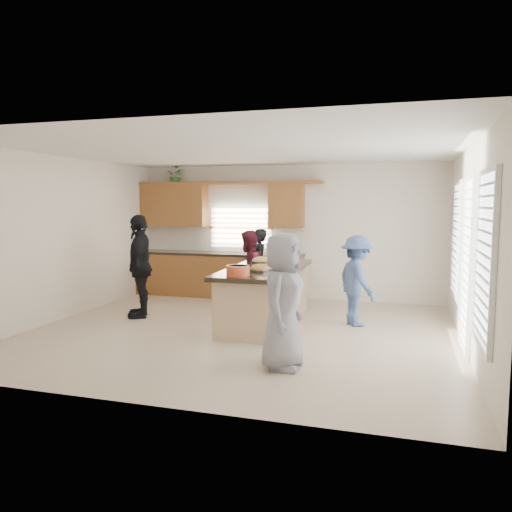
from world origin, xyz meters
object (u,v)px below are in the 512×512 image
(island, at_px, (265,297))
(woman_left_mid, at_px, (248,271))
(woman_left_back, at_px, (259,266))
(woman_right_front, at_px, (283,301))
(woman_left_front, at_px, (140,266))
(woman_right_back, at_px, (357,281))
(salad_bowl, at_px, (238,270))

(island, height_order, woman_left_mid, woman_left_mid)
(woman_left_back, bearing_deg, island, -2.06)
(island, xyz_separation_m, woman_right_front, (0.81, -2.13, 0.37))
(woman_left_back, distance_m, woman_left_front, 2.43)
(island, bearing_deg, woman_right_front, -71.28)
(woman_left_front, distance_m, woman_right_back, 3.75)
(salad_bowl, distance_m, woman_right_front, 1.42)
(woman_left_back, xyz_separation_m, woman_left_front, (-1.65, -1.78, 0.16))
(island, xyz_separation_m, woman_right_back, (1.47, 0.31, 0.29))
(woman_right_back, bearing_deg, salad_bowl, 97.09)
(woman_left_back, xyz_separation_m, woman_left_mid, (0.01, -0.73, 0.00))
(woman_right_back, bearing_deg, woman_right_front, 130.97)
(woman_left_back, bearing_deg, woman_right_back, 35.16)
(island, relative_size, woman_right_front, 1.66)
(woman_left_back, distance_m, woman_left_mid, 0.73)
(island, distance_m, woman_left_mid, 1.12)
(island, height_order, woman_right_front, woman_right_front)
(island, distance_m, salad_bowl, 1.22)
(woman_left_back, bearing_deg, woman_left_front, -65.06)
(woman_left_mid, bearing_deg, woman_right_back, 80.55)
(woman_right_back, distance_m, woman_right_front, 2.53)
(island, height_order, woman_left_back, woman_left_back)
(woman_left_mid, relative_size, woman_right_front, 0.91)
(woman_left_front, distance_m, woman_right_front, 3.64)
(woman_left_back, distance_m, woman_right_back, 2.45)
(salad_bowl, distance_m, woman_left_back, 2.76)
(salad_bowl, relative_size, woman_left_mid, 0.23)
(salad_bowl, xyz_separation_m, woman_right_front, (0.93, -1.06, -0.21))
(woman_left_front, relative_size, woman_right_back, 1.22)
(salad_bowl, xyz_separation_m, woman_right_back, (1.59, 1.38, -0.29))
(woman_right_front, bearing_deg, woman_left_mid, 27.03)
(woman_left_back, xyz_separation_m, woman_right_front, (1.41, -3.76, 0.08))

